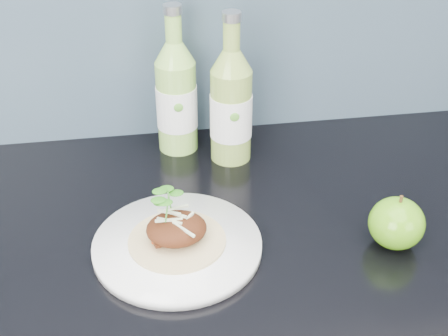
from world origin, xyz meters
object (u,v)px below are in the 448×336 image
at_px(green_apple, 397,223).
at_px(cider_bottle_left, 176,97).
at_px(cider_bottle_right, 231,106).
at_px(dinner_plate, 177,246).

relative_size(green_apple, cider_bottle_left, 0.37).
bearing_deg(cider_bottle_left, cider_bottle_right, -30.72).
relative_size(cider_bottle_left, cider_bottle_right, 1.00).
height_order(dinner_plate, cider_bottle_left, cider_bottle_left).
bearing_deg(green_apple, cider_bottle_left, 131.06).
height_order(dinner_plate, cider_bottle_right, cider_bottle_right).
bearing_deg(dinner_plate, cider_bottle_left, 84.22).
xyz_separation_m(dinner_plate, cider_bottle_right, (0.12, 0.25, 0.10)).
distance_m(cider_bottle_left, cider_bottle_right, 0.11).
distance_m(dinner_plate, cider_bottle_right, 0.30).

